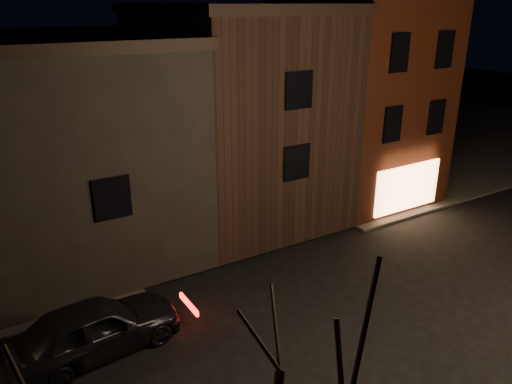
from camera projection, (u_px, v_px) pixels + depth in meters
ground at (356, 327)px, 15.69m from camera, size 120.00×120.00×0.00m
sidewalk_far_right at (373, 125)px, 41.38m from camera, size 30.00×30.00×0.12m
corner_building at (355, 90)px, 25.22m from camera, size 6.50×8.50×10.50m
row_building_a at (233, 112)px, 23.06m from camera, size 7.30×10.30×9.40m
row_building_b at (73, 144)px, 19.69m from camera, size 7.80×10.30×8.40m
parked_car_a at (95, 327)px, 14.30m from camera, size 5.08×2.51×1.66m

